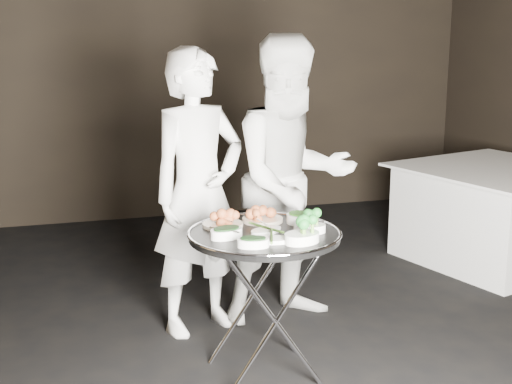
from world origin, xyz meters
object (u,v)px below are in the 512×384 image
object	(u,v)px
tray_stand	(264,298)
waiter_left	(198,193)
serving_tray	(264,234)
waiter_right	(292,181)
dining_table	(496,214)

from	to	relation	value
tray_stand	waiter_left	distance (m)	0.83
tray_stand	serving_tray	distance (m)	0.34
waiter_right	waiter_left	bearing A→B (deg)	171.62
dining_table	serving_tray	bearing A→B (deg)	-150.16
tray_stand	waiter_right	distance (m)	0.91
tray_stand	dining_table	bearing A→B (deg)	29.84
dining_table	tray_stand	bearing A→B (deg)	-150.16
waiter_left	waiter_right	distance (m)	0.58
serving_tray	waiter_left	bearing A→B (deg)	105.61
tray_stand	dining_table	world-z (taller)	tray_stand
dining_table	waiter_left	bearing A→B (deg)	-165.94
serving_tray	tray_stand	bearing A→B (deg)	0.00
waiter_left	dining_table	bearing A→B (deg)	-7.77
tray_stand	dining_table	size ratio (longest dim) A/B	0.58
serving_tray	waiter_left	xyz separation A→B (m)	(-0.19, 0.69, 0.08)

